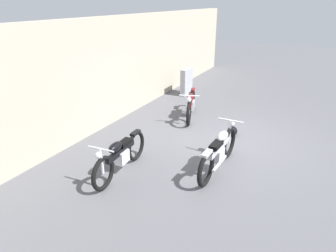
# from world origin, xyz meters

# --- Properties ---
(ground_plane) EXTENTS (40.00, 40.00, 0.00)m
(ground_plane) POSITION_xyz_m (0.00, 0.00, 0.00)
(ground_plane) COLOR #56565B
(building_wall) EXTENTS (18.00, 0.30, 3.03)m
(building_wall) POSITION_xyz_m (0.00, 3.50, 1.51)
(building_wall) COLOR #B2A893
(building_wall) RESTS_ON ground_plane
(stone_marker) EXTENTS (0.71, 0.21, 1.01)m
(stone_marker) POSITION_xyz_m (3.43, 2.57, 0.51)
(stone_marker) COLOR #9E9EA3
(stone_marker) RESTS_ON ground_plane
(helmet) EXTENTS (0.27, 0.27, 0.27)m
(helmet) POSITION_xyz_m (0.42, -0.13, 0.14)
(helmet) COLOR black
(helmet) RESTS_ON ground_plane
(motorcycle_maroon) EXTENTS (2.00, 0.85, 0.93)m
(motorcycle_maroon) POSITION_xyz_m (1.20, 1.43, 0.45)
(motorcycle_maroon) COLOR black
(motorcycle_maroon) RESTS_ON ground_plane
(motorcycle_silver) EXTENTS (2.10, 0.59, 0.94)m
(motorcycle_silver) POSITION_xyz_m (-1.45, -0.35, 0.45)
(motorcycle_silver) COLOR black
(motorcycle_silver) RESTS_ON ground_plane
(motorcycle_black) EXTENTS (1.99, 0.56, 0.89)m
(motorcycle_black) POSITION_xyz_m (-2.55, 1.44, 0.43)
(motorcycle_black) COLOR black
(motorcycle_black) RESTS_ON ground_plane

